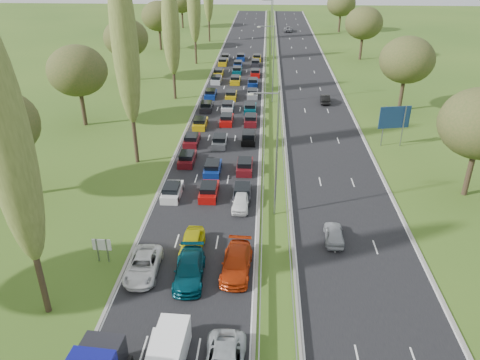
# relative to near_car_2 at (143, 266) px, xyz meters

# --- Properties ---
(ground) EXTENTS (260.00, 260.00, 0.00)m
(ground) POSITION_rel_near_car_2_xyz_m (10.29, 46.51, -0.74)
(ground) COLOR #33551A
(ground) RESTS_ON ground
(near_carriageway) EXTENTS (10.50, 215.00, 0.04)m
(near_carriageway) POSITION_rel_near_car_2_xyz_m (3.54, 49.01, -0.74)
(near_carriageway) COLOR black
(near_carriageway) RESTS_ON ground
(far_carriageway) EXTENTS (10.50, 215.00, 0.04)m
(far_carriageway) POSITION_rel_near_car_2_xyz_m (17.04, 49.01, -0.74)
(far_carriageway) COLOR black
(far_carriageway) RESTS_ON ground
(central_reservation) EXTENTS (2.36, 215.00, 0.32)m
(central_reservation) POSITION_rel_near_car_2_xyz_m (10.29, 49.01, -0.19)
(central_reservation) COLOR gray
(central_reservation) RESTS_ON ground
(lamp_columns) EXTENTS (0.18, 140.18, 12.00)m
(lamp_columns) POSITION_rel_near_car_2_xyz_m (10.29, 44.51, 5.26)
(lamp_columns) COLOR gray
(lamp_columns) RESTS_ON ground
(poplar_row) EXTENTS (2.80, 127.80, 22.44)m
(poplar_row) POSITION_rel_near_car_2_xyz_m (-5.71, 34.68, 11.65)
(poplar_row) COLOR #2D2116
(poplar_row) RESTS_ON ground
(woodland_left) EXTENTS (8.00, 166.00, 11.10)m
(woodland_left) POSITION_rel_near_car_2_xyz_m (-16.21, 29.14, 6.94)
(woodland_left) COLOR #2D2116
(woodland_left) RESTS_ON ground
(woodland_right) EXTENTS (8.00, 153.00, 11.10)m
(woodland_right) POSITION_rel_near_car_2_xyz_m (29.79, 33.18, 6.94)
(woodland_right) COLOR #2D2116
(woodland_right) RESTS_ON ground
(traffic_queue_fill) EXTENTS (9.00, 66.14, 0.80)m
(traffic_queue_fill) POSITION_rel_near_car_2_xyz_m (3.55, 43.84, -0.30)
(traffic_queue_fill) COLOR silver
(traffic_queue_fill) RESTS_ON ground
(near_car_2) EXTENTS (2.55, 5.24, 1.44)m
(near_car_2) POSITION_rel_near_car_2_xyz_m (0.00, 0.00, 0.00)
(near_car_2) COLOR silver
(near_car_2) RESTS_ON near_carriageway
(near_car_7) EXTENTS (2.46, 5.54, 1.58)m
(near_car_7) POSITION_rel_near_car_2_xyz_m (3.68, -0.41, 0.07)
(near_car_7) COLOR #043A48
(near_car_7) RESTS_ON near_carriageway
(near_car_8) EXTENTS (1.91, 4.64, 1.58)m
(near_car_8) POSITION_rel_near_car_2_xyz_m (3.36, 3.05, 0.07)
(near_car_8) COLOR #BFBB0C
(near_car_8) RESTS_ON near_carriageway
(near_car_11) EXTENTS (2.51, 5.59, 1.59)m
(near_car_11) POSITION_rel_near_car_2_xyz_m (7.23, 0.64, 0.08)
(near_car_11) COLOR #AF2E0A
(near_car_11) RESTS_ON near_carriageway
(near_car_12) EXTENTS (1.80, 4.10, 1.37)m
(near_car_12) POSITION_rel_near_car_2_xyz_m (7.04, 10.55, -0.03)
(near_car_12) COLOR white
(near_car_12) RESTS_ON near_carriageway
(far_car_0) EXTENTS (1.76, 4.02, 1.35)m
(far_car_0) POSITION_rel_near_car_2_xyz_m (15.37, 5.37, -0.04)
(far_car_0) COLOR #A3A6AC
(far_car_0) RESTS_ON far_carriageway
(far_car_1) EXTENTS (1.59, 4.14, 1.35)m
(far_car_1) POSITION_rel_near_car_2_xyz_m (18.74, 44.52, -0.05)
(far_car_1) COLOR black
(far_car_1) RESTS_ON far_carriageway
(far_car_2) EXTENTS (2.54, 5.17, 1.41)m
(far_car_2) POSITION_rel_near_car_2_xyz_m (15.26, 111.81, -0.01)
(far_car_2) COLOR gray
(far_car_2) RESTS_ON far_carriageway
(white_van_rear) EXTENTS (1.90, 4.86, 1.95)m
(white_van_rear) POSITION_rel_near_car_2_xyz_m (3.68, -8.56, 0.26)
(white_van_rear) COLOR white
(white_van_rear) RESTS_ON near_carriageway
(info_sign) EXTENTS (1.50, 0.16, 2.10)m
(info_sign) POSITION_rel_near_car_2_xyz_m (-3.61, 1.36, 0.63)
(info_sign) COLOR gray
(info_sign) RESTS_ON ground
(direction_sign) EXTENTS (3.94, 0.90, 5.20)m
(direction_sign) POSITION_rel_near_car_2_xyz_m (25.19, 27.11, 2.83)
(direction_sign) COLOR gray
(direction_sign) RESTS_ON ground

